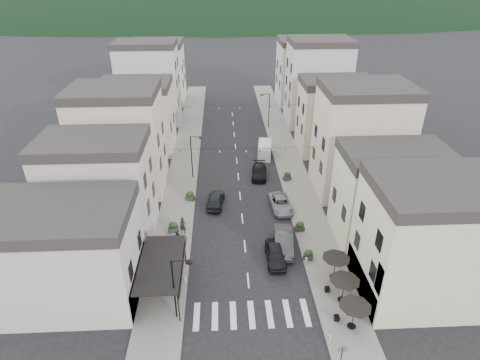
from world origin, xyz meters
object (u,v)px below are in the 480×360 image
object	(u,v)px
parked_car_a	(275,254)
parked_car_b	(284,241)
parked_car_e	(216,200)
pedestrian_a	(183,226)
pedestrian_b	(178,238)
parked_car_d	(259,172)
parked_car_c	(281,204)
delivery_van	(265,149)

from	to	relation	value
parked_car_a	parked_car_b	bearing A→B (deg)	59.84
parked_car_e	pedestrian_a	distance (m)	6.51
parked_car_a	pedestrian_b	bearing A→B (deg)	163.32
parked_car_a	parked_car_d	bearing A→B (deg)	89.72
parked_car_e	pedestrian_b	bearing A→B (deg)	70.71
parked_car_c	parked_car_e	world-z (taller)	parked_car_e
parked_car_d	pedestrian_b	size ratio (longest dim) A/B	3.00
pedestrian_a	parked_car_b	bearing A→B (deg)	-2.72
delivery_van	pedestrian_a	xyz separation A→B (m)	(-10.60, -18.88, -0.03)
parked_car_e	pedestrian_b	world-z (taller)	pedestrian_b
parked_car_c	pedestrian_a	world-z (taller)	pedestrian_a
pedestrian_a	parked_car_e	bearing A→B (deg)	71.61
parked_car_d	pedestrian_b	world-z (taller)	pedestrian_b
parked_car_b	pedestrian_b	xyz separation A→B (m)	(-10.65, 0.97, 0.05)
parked_car_a	parked_car_b	world-z (taller)	parked_car_b
pedestrian_a	pedestrian_b	world-z (taller)	pedestrian_a
parked_car_a	pedestrian_b	xyz separation A→B (m)	(-9.59, 2.82, 0.15)
parked_car_a	delivery_van	bearing A→B (deg)	86.36
parked_car_b	parked_car_a	bearing A→B (deg)	-114.21
parked_car_e	delivery_van	distance (m)	15.16
parked_car_d	delivery_van	size ratio (longest dim) A/B	0.97
parked_car_c	parked_car_d	world-z (taller)	parked_car_c
parked_car_c	pedestrian_b	distance (m)	13.04
parked_car_a	parked_car_c	size ratio (longest dim) A/B	0.89
parked_car_a	pedestrian_b	distance (m)	10.00
pedestrian_a	pedestrian_b	size ratio (longest dim) A/B	1.20
pedestrian_a	delivery_van	bearing A→B (deg)	73.88
delivery_van	parked_car_d	bearing A→B (deg)	-94.78
parked_car_a	parked_car_c	bearing A→B (deg)	78.62
parked_car_c	delivery_van	xyz separation A→B (m)	(-0.41, 14.49, 0.41)
parked_car_a	parked_car_c	world-z (taller)	parked_car_a
delivery_van	pedestrian_b	world-z (taller)	delivery_van
pedestrian_a	pedestrian_b	distance (m)	2.00
parked_car_e	pedestrian_b	xyz separation A→B (m)	(-3.78, -7.50, 0.14)
parked_car_b	pedestrian_b	size ratio (longest dim) A/B	3.30
parked_car_b	parked_car_e	bearing A→B (deg)	134.71
parked_car_a	parked_car_e	distance (m)	11.84
parked_car_d	parked_car_e	world-z (taller)	parked_car_e
parked_car_b	parked_car_c	world-z (taller)	parked_car_b
pedestrian_a	parked_car_d	bearing A→B (deg)	66.80
parked_car_e	delivery_van	size ratio (longest dim) A/B	0.93
parked_car_b	parked_car_c	size ratio (longest dim) A/B	1.05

